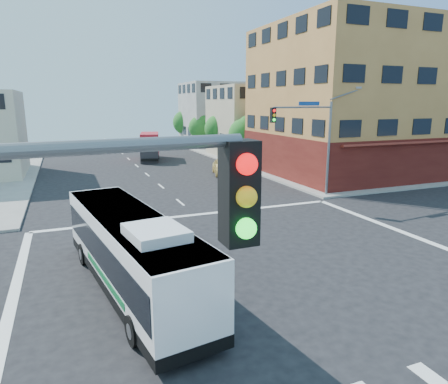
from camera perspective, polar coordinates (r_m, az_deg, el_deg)
name	(u,v)px	position (r m, az deg, el deg)	size (l,w,h in m)	color
ground	(265,273)	(16.98, 5.90, -11.50)	(120.00, 120.00, 0.00)	black
sidewalk_ne	(363,148)	(64.84, 19.22, 5.92)	(50.00, 50.00, 0.15)	gray
corner_building_ne	(360,113)	(42.18, 18.89, 10.60)	(18.10, 15.44, 14.00)	#BA8243
building_east_near	(261,121)	(53.53, 5.31, 10.04)	(12.06, 10.06, 9.00)	tan
building_east_far	(222,114)	(66.28, -0.27, 11.03)	(12.06, 10.06, 10.00)	#A8A9A3
signal_mast_ne	(311,130)	(29.36, 12.34, 8.58)	(7.91, 1.13, 8.07)	slate
street_tree_a	(245,132)	(45.93, 3.04, 8.50)	(3.60, 3.60, 5.53)	#3A2815
street_tree_b	(220,127)	(53.27, -0.61, 9.27)	(3.80, 3.80, 5.79)	#3A2815
street_tree_c	(201,126)	(60.81, -3.37, 9.40)	(3.40, 3.40, 5.29)	#3A2815
street_tree_d	(185,121)	(68.41, -5.53, 10.08)	(4.00, 4.00, 6.03)	#3A2815
transit_bus	(131,251)	(15.32, -13.13, -8.16)	(3.92, 11.08, 3.21)	black
box_truck	(150,147)	(50.01, -10.55, 6.31)	(3.59, 7.44, 3.22)	#25252A
parked_car	(223,167)	(39.20, -0.17, 3.63)	(1.79, 4.46, 1.52)	tan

